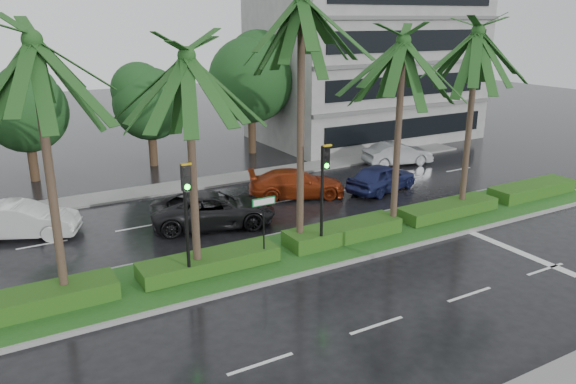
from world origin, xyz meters
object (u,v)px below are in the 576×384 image
car_white (21,220)px  car_grey (398,154)px  signal_median_left (187,206)px  car_blue (382,178)px  street_sign (264,214)px  car_darkgrey (213,209)px  car_red (297,183)px

car_white → car_grey: bearing=-62.4°
car_white → car_grey: size_ratio=1.06×
signal_median_left → car_blue: (13.00, 5.59, -2.24)m
street_sign → car_white: street_sign is taller
signal_median_left → car_white: signal_median_left is taller
signal_median_left → street_sign: bearing=3.5°
street_sign → car_darkgrey: bearing=89.2°
street_sign → car_blue: (10.00, 5.40, -1.37)m
car_darkgrey → car_grey: 15.06m
car_white → car_darkgrey: (7.63, -2.80, 0.00)m
car_red → car_grey: (9.00, 2.52, -0.00)m
car_white → car_darkgrey: car_darkgrey is taller
car_darkgrey → car_grey: bearing=-57.5°
car_white → car_red: (13.06, -1.02, -0.04)m
signal_median_left → car_grey: (17.50, 9.53, -2.27)m
car_white → car_blue: car_white is taller
car_grey → car_red: bearing=117.3°
car_white → car_blue: (17.56, -2.44, -0.01)m
street_sign → car_blue: size_ratio=0.58×
car_blue → car_grey: car_blue is taller
car_white → car_blue: 17.73m
car_white → car_blue: size_ratio=1.05×
signal_median_left → car_white: size_ratio=0.94×
signal_median_left → street_sign: size_ratio=1.68×
car_darkgrey → car_grey: (14.43, 4.31, -0.05)m
street_sign → car_darkgrey: 5.22m
street_sign → car_red: (5.50, 6.83, -1.40)m
car_grey → street_sign: bearing=134.4°
car_darkgrey → car_red: size_ratio=1.11×
car_grey → signal_median_left: bearing=130.2°
car_grey → car_white: bearing=105.5°
signal_median_left → car_blue: size_ratio=0.98×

